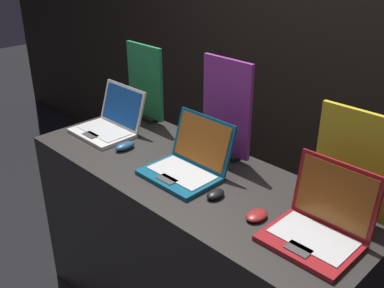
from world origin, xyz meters
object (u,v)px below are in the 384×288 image
object	(u,v)px
mouse_front	(125,146)
promo_stand_front	(145,85)
mouse_middle	(215,194)
mouse_back	(257,215)
laptop_back	(320,223)
promo_stand_back	(355,168)
laptop_middle	(188,162)
promo_stand_middle	(227,111)
laptop_front	(110,122)

from	to	relation	value
mouse_front	promo_stand_front	size ratio (longest dim) A/B	0.26
mouse_middle	mouse_back	bearing A→B (deg)	0.39
laptop_back	mouse_front	bearing A→B (deg)	-177.11
promo_stand_front	promo_stand_back	bearing A→B (deg)	-2.96
mouse_front	laptop_back	xyz separation A→B (m)	(1.08, 0.05, 0.05)
laptop_middle	mouse_back	bearing A→B (deg)	-8.06
promo_stand_middle	promo_stand_back	distance (m)	0.68
mouse_front	mouse_back	distance (m)	0.85
laptop_back	mouse_middle	bearing A→B (deg)	-171.78
promo_stand_back	mouse_back	bearing A→B (deg)	-129.88
laptop_front	mouse_back	distance (m)	1.09
laptop_front	promo_stand_back	xyz separation A→B (m)	(1.32, 0.19, 0.15)
laptop_front	promo_stand_front	xyz separation A→B (m)	(0.00, 0.26, 0.15)
laptop_middle	mouse_middle	distance (m)	0.24
laptop_middle	promo_stand_front	bearing A→B (deg)	156.07
laptop_back	mouse_back	distance (m)	0.25
promo_stand_front	laptop_back	xyz separation A→B (m)	(1.32, -0.28, -0.15)
promo_stand_front	mouse_back	size ratio (longest dim) A/B	4.37
laptop_middle	promo_stand_back	distance (m)	0.73
promo_stand_middle	promo_stand_back	bearing A→B (deg)	-3.33
laptop_middle	promo_stand_middle	distance (m)	0.31
laptop_front	mouse_front	size ratio (longest dim) A/B	2.91
promo_stand_front	laptop_middle	distance (m)	0.72
promo_stand_front	laptop_middle	size ratio (longest dim) A/B	1.31
mouse_middle	promo_stand_front	bearing A→B (deg)	158.13
mouse_front	promo_stand_middle	world-z (taller)	promo_stand_middle
promo_stand_middle	promo_stand_back	size ratio (longest dim) A/B	1.13
laptop_middle	laptop_back	size ratio (longest dim) A/B	1.05
laptop_back	promo_stand_back	bearing A→B (deg)	90.00
mouse_middle	promo_stand_middle	distance (m)	0.45
mouse_front	laptop_middle	world-z (taller)	laptop_middle
mouse_back	laptop_back	bearing A→B (deg)	15.19
promo_stand_middle	promo_stand_back	xyz separation A→B (m)	(0.68, -0.04, -0.03)
promo_stand_middle	mouse_back	xyz separation A→B (m)	(0.44, -0.32, -0.22)
mouse_middle	laptop_back	world-z (taller)	laptop_back
laptop_middle	promo_stand_middle	size ratio (longest dim) A/B	0.69
laptop_back	mouse_back	xyz separation A→B (m)	(-0.23, -0.06, -0.05)
promo_stand_back	laptop_middle	bearing A→B (deg)	-162.25
laptop_middle	mouse_middle	world-z (taller)	laptop_middle
laptop_front	laptop_back	size ratio (longest dim) A/B	1.04
mouse_middle	mouse_front	bearing A→B (deg)	179.09
laptop_front	laptop_middle	bearing A→B (deg)	-2.04
promo_stand_front	laptop_back	world-z (taller)	promo_stand_front
promo_stand_middle	laptop_middle	bearing A→B (deg)	-90.00
promo_stand_front	laptop_back	bearing A→B (deg)	-12.17
mouse_front	laptop_front	bearing A→B (deg)	161.76
mouse_middle	laptop_back	bearing A→B (deg)	8.22
promo_stand_front	laptop_back	size ratio (longest dim) A/B	1.38
mouse_front	promo_stand_back	distance (m)	1.13
laptop_front	mouse_middle	xyz separation A→B (m)	(0.87, -0.09, -0.04)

